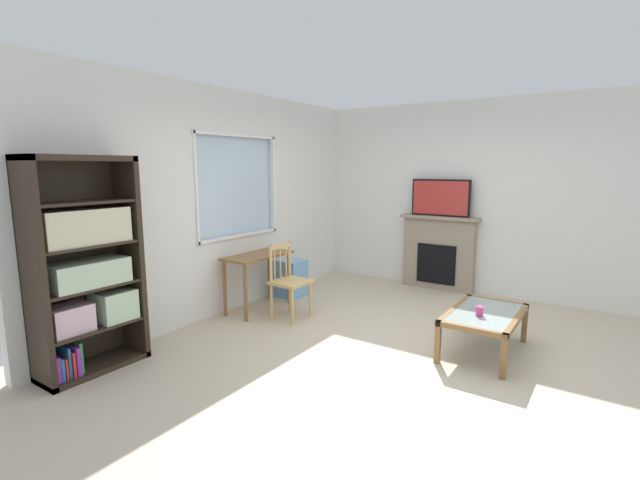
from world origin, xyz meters
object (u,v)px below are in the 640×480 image
Objects in this scene: wooden_chair at (289,280)px; tv at (441,198)px; bookshelf at (85,269)px; sippy_cup at (479,311)px; plastic_drawer_unit at (290,278)px; coffee_table at (485,317)px; desk_under_window at (258,264)px; fireplace at (439,252)px.

tv reaches higher than wooden_chair.
bookshelf is 2.11× the size of wooden_chair.
bookshelf is 21.12× the size of sippy_cup.
bookshelf is at bearing 178.79° from plastic_drawer_unit.
sippy_cup is (2.20, -2.81, -0.47)m from bookshelf.
bookshelf is at bearing 159.04° from tv.
tv is 0.82× the size of coffee_table.
sippy_cup reaches higher than coffee_table.
plastic_drawer_unit is 0.61× the size of tv.
wooden_chair is 2.65m from tv.
desk_under_window is 1.78× the size of plastic_drawer_unit.
wooden_chair is (-0.03, -0.51, -0.13)m from desk_under_window.
plastic_drawer_unit reaches higher than coffee_table.
sippy_cup is at bearing -87.93° from desk_under_window.
tv is (2.23, -1.55, 0.76)m from desk_under_window.
bookshelf is 1.83× the size of coffee_table.
plastic_drawer_unit is at bearing 133.91° from fireplace.
bookshelf reaches higher than coffee_table.
tv reaches higher than plastic_drawer_unit.
tv is 9.48× the size of sippy_cup.
sippy_cup is (-0.61, -2.75, 0.19)m from plastic_drawer_unit.
wooden_chair is at bearing 93.44° from sippy_cup.
tv is (2.26, -1.04, 0.90)m from wooden_chair.
tv reaches higher than sippy_cup.
plastic_drawer_unit is at bearing 133.57° from tv.
wooden_chair is 2.51m from fireplace.
desk_under_window is (2.10, -0.11, -0.33)m from bookshelf.
coffee_table is (-2.01, -1.17, -0.20)m from fireplace.
desk_under_window is at bearing -175.96° from plastic_drawer_unit.
plastic_drawer_unit is 2.24m from fireplace.
bookshelf reaches higher than fireplace.
desk_under_window is 2.82m from tv.
fireplace is at bearing 28.11° from sippy_cup.
coffee_table is at bearing -149.61° from tv.
bookshelf is at bearing 163.23° from wooden_chair.
wooden_chair reaches higher than plastic_drawer_unit.
wooden_chair is at bearing -16.77° from bookshelf.
fireplace is 2.33m from coffee_table.
desk_under_window is 1.09× the size of tv.
fireplace reaches higher than wooden_chair.
tv is at bearing 28.31° from sippy_cup.
desk_under_window is at bearing 95.09° from coffee_table.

